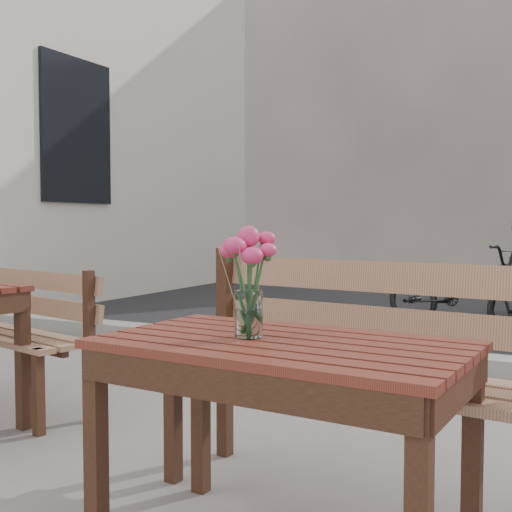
% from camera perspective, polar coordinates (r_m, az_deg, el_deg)
% --- Properties ---
extents(street, '(30.00, 8.12, 0.12)m').
position_cam_1_polar(street, '(6.85, 21.07, -5.80)').
color(street, black).
rests_on(street, ground).
extents(main_table, '(1.16, 0.73, 0.69)m').
position_cam_1_polar(main_table, '(2.02, 2.35, -10.67)').
color(main_table, '#591F17').
rests_on(main_table, ground).
extents(main_bench, '(1.59, 0.63, 0.96)m').
position_cam_1_polar(main_bench, '(2.47, 9.48, -8.01)').
color(main_bench, '#92674B').
rests_on(main_bench, ground).
extents(main_vase, '(0.19, 0.19, 0.35)m').
position_cam_1_polar(main_vase, '(2.02, -0.65, -1.10)').
color(main_vase, white).
rests_on(main_vase, main_table).
extents(second_bench, '(1.38, 0.68, 0.82)m').
position_cam_1_polar(second_bench, '(3.98, -20.49, -5.23)').
color(second_bench, '#92674B').
rests_on(second_bench, ground).
extents(bicycle, '(1.74, 1.16, 0.87)m').
position_cam_1_polar(bicycle, '(6.29, 17.85, -2.81)').
color(bicycle, black).
rests_on(bicycle, ground).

